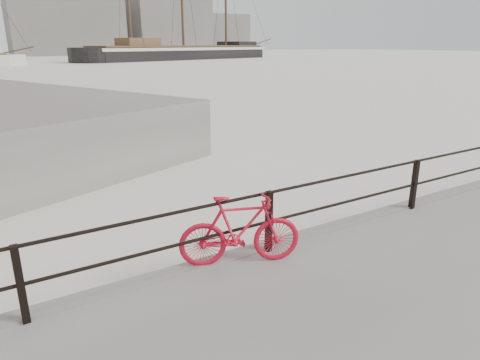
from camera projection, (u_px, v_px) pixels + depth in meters
ground at (403, 222)px, 8.79m from camera, size 400.00×400.00×0.00m
guardrail at (414, 185)px, 8.41m from camera, size 28.00×0.10×1.00m
bicycle at (240, 230)px, 6.26m from camera, size 1.77×0.91×1.08m
barque_black at (184, 59)px, 97.53m from camera, size 63.98×36.01×34.37m
industrial_west at (66, 24)px, 129.59m from camera, size 32.00×18.00×18.00m
industrial_mid at (167, 18)px, 150.19m from camera, size 26.00×20.00×24.00m
industrial_east at (218, 34)px, 167.24m from camera, size 20.00×16.00×14.00m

